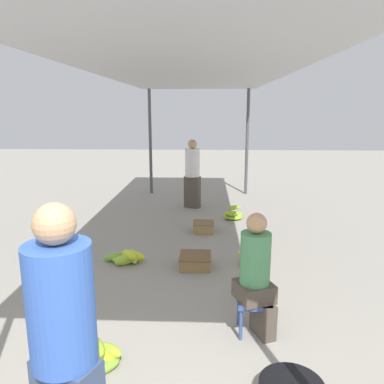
# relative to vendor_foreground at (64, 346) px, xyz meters

# --- Properties ---
(canopy_post_back_left) EXTENTS (0.08, 0.08, 2.77)m
(canopy_post_back_left) POSITION_rel_vendor_foreground_xyz_m (-0.71, 8.11, 0.47)
(canopy_post_back_left) COLOR #4C4C51
(canopy_post_back_left) RESTS_ON ground
(canopy_post_back_right) EXTENTS (0.08, 0.08, 2.77)m
(canopy_post_back_right) POSITION_rel_vendor_foreground_xyz_m (1.86, 8.11, 0.47)
(canopy_post_back_right) COLOR #4C4C51
(canopy_post_back_right) RESTS_ON ground
(canopy_tarp) EXTENTS (2.97, 8.72, 0.04)m
(canopy_tarp) POSITION_rel_vendor_foreground_xyz_m (0.57, 3.95, 1.88)
(canopy_tarp) COLOR #B2B2B7
(canopy_tarp) RESTS_ON canopy_post_front_left
(vendor_foreground) EXTENTS (0.49, 0.49, 1.76)m
(vendor_foreground) POSITION_rel_vendor_foreground_xyz_m (0.00, 0.00, 0.00)
(vendor_foreground) COLOR #384766
(vendor_foreground) RESTS_ON ground
(stool) EXTENTS (0.34, 0.34, 0.37)m
(stool) POSITION_rel_vendor_foreground_xyz_m (1.29, 1.60, -0.61)
(stool) COLOR #384C84
(stool) RESTS_ON ground
(vendor_seated) EXTENTS (0.44, 0.44, 1.27)m
(vendor_seated) POSITION_rel_vendor_foreground_xyz_m (1.31, 1.59, -0.26)
(vendor_seated) COLOR #4C4238
(vendor_seated) RESTS_ON ground
(banana_pile_left_0) EXTENTS (0.44, 0.47, 0.26)m
(banana_pile_left_0) POSITION_rel_vendor_foreground_xyz_m (-0.15, 1.03, -0.81)
(banana_pile_left_0) COLOR yellow
(banana_pile_left_0) RESTS_ON ground
(banana_pile_left_1) EXTENTS (0.67, 0.53, 0.20)m
(banana_pile_left_1) POSITION_rel_vendor_foreground_xyz_m (-0.38, 3.34, -0.84)
(banana_pile_left_1) COLOR #C3D229
(banana_pile_left_1) RESTS_ON ground
(banana_pile_right_0) EXTENTS (0.46, 0.45, 0.29)m
(banana_pile_right_0) POSITION_rel_vendor_foreground_xyz_m (1.36, 5.67, -0.82)
(banana_pile_right_0) COLOR #8DBD33
(banana_pile_right_0) RESTS_ON ground
(banana_pile_right_1) EXTENTS (0.48, 0.57, 0.14)m
(banana_pile_right_1) POSITION_rel_vendor_foreground_xyz_m (1.41, 2.48, -0.85)
(banana_pile_right_1) COLOR #A1C52F
(banana_pile_right_1) RESTS_ON ground
(banana_pile_right_2) EXTENTS (0.50, 0.40, 0.23)m
(banana_pile_right_2) POSITION_rel_vendor_foreground_xyz_m (1.51, 3.35, -0.82)
(banana_pile_right_2) COLOR yellow
(banana_pile_right_2) RESTS_ON ground
(crate_near) EXTENTS (0.45, 0.45, 0.18)m
(crate_near) POSITION_rel_vendor_foreground_xyz_m (0.65, 3.21, -0.82)
(crate_near) COLOR olive
(crate_near) RESTS_ON ground
(crate_mid) EXTENTS (0.38, 0.38, 0.19)m
(crate_mid) POSITION_rel_vendor_foreground_xyz_m (0.75, 4.81, -0.82)
(crate_mid) COLOR #9E7A4C
(crate_mid) RESTS_ON ground
(shopper_walking_mid) EXTENTS (0.44, 0.44, 1.58)m
(shopper_walking_mid) POSITION_rel_vendor_foreground_xyz_m (0.47, 6.61, -0.09)
(shopper_walking_mid) COLOR #4C4238
(shopper_walking_mid) RESTS_ON ground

